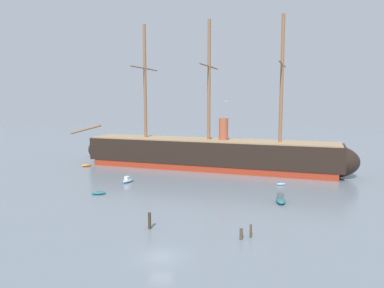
# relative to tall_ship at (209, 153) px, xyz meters

# --- Properties ---
(ground_plane) EXTENTS (400.00, 400.00, 0.00)m
(ground_plane) POSITION_rel_tall_ship_xyz_m (-2.99, -52.44, -4.01)
(ground_plane) COLOR slate
(tall_ship) EXTENTS (75.32, 25.34, 36.84)m
(tall_ship) POSITION_rel_tall_ship_xyz_m (0.00, 0.00, 0.00)
(tall_ship) COLOR maroon
(tall_ship) RESTS_ON ground
(dinghy_mid_left) EXTENTS (2.79, 1.70, 0.61)m
(dinghy_mid_left) POSITION_rel_tall_ship_xyz_m (-19.17, -26.87, -3.70)
(dinghy_mid_left) COLOR #236670
(dinghy_mid_left) RESTS_ON ground
(motorboat_mid_right) EXTENTS (1.81, 3.86, 1.58)m
(motorboat_mid_right) POSITION_rel_tall_ship_xyz_m (13.57, -29.48, -3.46)
(motorboat_mid_right) COLOR #236670
(motorboat_mid_right) RESTS_ON ground
(motorboat_alongside_bow) EXTENTS (2.39, 3.45, 1.34)m
(motorboat_alongside_bow) POSITION_rel_tall_ship_xyz_m (-16.43, -16.57, -3.54)
(motorboat_alongside_bow) COLOR #7FB2D6
(motorboat_alongside_bow) RESTS_ON ground
(dinghy_alongside_stern) EXTENTS (2.06, 1.22, 0.46)m
(dinghy_alongside_stern) POSITION_rel_tall_ship_xyz_m (15.64, -16.24, -3.78)
(dinghy_alongside_stern) COLOR #7FB2D6
(dinghy_alongside_stern) RESTS_ON ground
(dinghy_far_left) EXTENTS (2.96, 2.75, 0.67)m
(dinghy_far_left) POSITION_rel_tall_ship_xyz_m (-32.20, 0.63, -3.68)
(dinghy_far_left) COLOR orange
(dinghy_far_left) RESTS_ON ground
(motorboat_far_right) EXTENTS (4.10, 3.96, 1.69)m
(motorboat_far_right) POSITION_rel_tall_ship_xyz_m (25.85, 0.29, -3.42)
(motorboat_far_right) COLOR silver
(motorboat_far_right) RESTS_ON ground
(motorboat_distant_centre) EXTENTS (4.64, 2.26, 1.89)m
(motorboat_distant_centre) POSITION_rel_tall_ship_xyz_m (-0.84, 9.46, -3.35)
(motorboat_distant_centre) COLOR #7FB2D6
(motorboat_distant_centre) RESTS_ON ground
(mooring_piling_nearest) EXTENTS (0.29, 0.29, 1.71)m
(mooring_piling_nearest) POSITION_rel_tall_ship_xyz_m (7.39, -45.73, -3.16)
(mooring_piling_nearest) COLOR #4C3D2D
(mooring_piling_nearest) RESTS_ON ground
(mooring_piling_left_pair) EXTENTS (0.41, 0.41, 2.26)m
(mooring_piling_left_pair) POSITION_rel_tall_ship_xyz_m (-6.04, -43.81, -2.88)
(mooring_piling_left_pair) COLOR #382B1E
(mooring_piling_left_pair) RESTS_ON ground
(mooring_piling_right_pair) EXTENTS (0.41, 0.41, 1.42)m
(mooring_piling_right_pair) POSITION_rel_tall_ship_xyz_m (6.16, -46.50, -3.30)
(mooring_piling_right_pair) COLOR #4C3D2D
(mooring_piling_right_pair) RESTS_ON ground
(seagull_in_flight) EXTENTS (1.22, 0.67, 0.14)m
(seagull_in_flight) POSITION_rel_tall_ship_xyz_m (4.14, -31.73, 13.18)
(seagull_in_flight) COLOR silver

